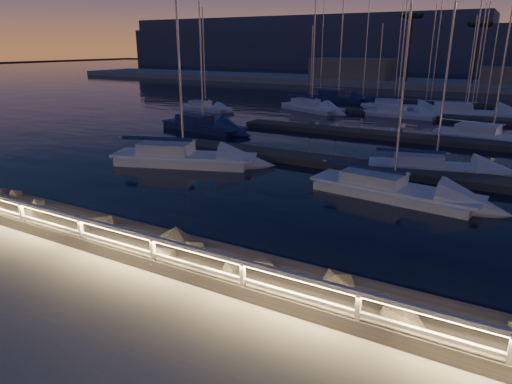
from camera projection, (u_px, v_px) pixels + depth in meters
ground at (129, 262)px, 13.62m from camera, size 400.00×400.00×0.00m
harbor_water at (391, 131)px, 39.66m from camera, size 400.00×440.00×0.60m
guard_rail at (125, 238)px, 13.42m from camera, size 44.11×0.12×1.06m
riprap at (47, 217)px, 17.90m from camera, size 40.10×2.94×1.42m
floating_docks at (395, 123)px, 40.54m from camera, size 22.00×36.00×0.40m
far_shore at (458, 83)px, 74.65m from camera, size 160.00×14.00×5.20m
palm_left at (412, 19)px, 73.67m from camera, size 3.00×3.00×11.20m
palm_center at (479, 27)px, 70.16m from camera, size 3.00×3.00×9.70m
distant_hills at (406, 50)px, 132.91m from camera, size 230.00×37.50×18.00m
sailboat_b at (180, 156)px, 27.16m from camera, size 8.68×5.08×14.32m
sailboat_c at (431, 166)px, 25.21m from camera, size 7.37×3.76×12.06m
sailboat_d at (389, 188)px, 21.38m from camera, size 7.96×3.17×13.10m
sailboat_e at (204, 107)px, 49.21m from camera, size 6.30×2.42×10.54m
sailboat_f at (202, 125)px, 37.94m from camera, size 8.15×3.55×13.46m
sailboat_g at (489, 136)px, 33.54m from camera, size 8.28×3.83×13.57m
sailboat_j at (310, 107)px, 49.10m from camera, size 8.12×5.31×13.54m
sailboat_k at (399, 113)px, 45.13m from camera, size 7.10×2.41×11.89m
sailboat_l at (463, 112)px, 44.95m from camera, size 10.05×4.51×16.44m
sailboat_m at (337, 97)px, 58.23m from camera, size 8.13×3.54×13.49m
sailboat_n at (395, 106)px, 49.39m from camera, size 7.99×3.99×13.13m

